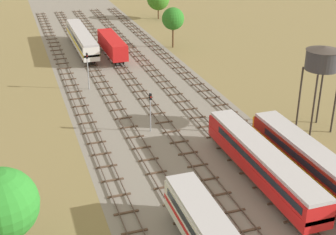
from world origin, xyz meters
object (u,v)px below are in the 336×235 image
object	(u,v)px
diesel_railcar_centre_mid	(262,161)
freight_boxcar_centre_left_midfar	(112,45)
diesel_railcar_centre_right_near	(314,163)
signal_post_nearest	(88,66)
water_tower	(323,59)
signal_post_near	(150,107)
passenger_coach_left_far	(82,38)

from	to	relation	value
diesel_railcar_centre_mid	freight_boxcar_centre_left_midfar	xyz separation A→B (m)	(-4.78, 48.40, -0.15)
diesel_railcar_centre_mid	freight_boxcar_centre_left_midfar	world-z (taller)	diesel_railcar_centre_mid
diesel_railcar_centre_right_near	signal_post_nearest	bearing A→B (deg)	115.67
water_tower	signal_post_near	xyz separation A→B (m)	(-20.02, 5.90, -5.92)
passenger_coach_left_far	signal_post_nearest	bearing A→B (deg)	-96.42
freight_boxcar_centre_left_midfar	diesel_railcar_centre_mid	bearing A→B (deg)	-84.36
diesel_railcar_centre_right_near	signal_post_near	world-z (taller)	signal_post_near
passenger_coach_left_far	water_tower	xyz separation A→B (m)	(22.42, -44.69, 6.67)
diesel_railcar_centre_mid	passenger_coach_left_far	distance (m)	54.98
water_tower	signal_post_nearest	bearing A→B (deg)	136.65
freight_boxcar_centre_left_midfar	water_tower	xyz separation A→B (m)	(17.62, -38.95, 6.84)
diesel_railcar_centre_right_near	signal_post_nearest	distance (m)	38.68
diesel_railcar_centre_mid	signal_post_near	size ratio (longest dim) A/B	3.88
diesel_railcar_centre_right_near	water_tower	xyz separation A→B (m)	(8.06, 11.43, 6.69)
diesel_railcar_centre_right_near	signal_post_nearest	xyz separation A→B (m)	(-16.75, 34.85, 1.13)
diesel_railcar_centre_right_near	passenger_coach_left_far	xyz separation A→B (m)	(-14.36, 56.11, 0.02)
freight_boxcar_centre_left_midfar	passenger_coach_left_far	xyz separation A→B (m)	(-4.79, 5.74, 0.16)
freight_boxcar_centre_left_midfar	water_tower	size ratio (longest dim) A/B	1.28
diesel_railcar_centre_mid	water_tower	bearing A→B (deg)	36.35
water_tower	signal_post_near	size ratio (longest dim) A/B	2.07
signal_post_nearest	signal_post_near	world-z (taller)	signal_post_nearest
passenger_coach_left_far	signal_post_nearest	xyz separation A→B (m)	(-2.39, -21.26, 1.12)
freight_boxcar_centre_left_midfar	signal_post_near	bearing A→B (deg)	-94.15
passenger_coach_left_far	signal_post_near	size ratio (longest dim) A/B	4.16
passenger_coach_left_far	signal_post_near	xyz separation A→B (m)	(2.39, -38.78, 0.75)
water_tower	signal_post_near	world-z (taller)	water_tower
diesel_railcar_centre_right_near	signal_post_near	distance (m)	21.08
passenger_coach_left_far	water_tower	size ratio (longest dim) A/B	2.01
diesel_railcar_centre_mid	water_tower	world-z (taller)	water_tower
freight_boxcar_centre_left_midfar	signal_post_nearest	bearing A→B (deg)	-114.83
passenger_coach_left_far	signal_post_nearest	world-z (taller)	signal_post_nearest
passenger_coach_left_far	freight_boxcar_centre_left_midfar	bearing A→B (deg)	-50.12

